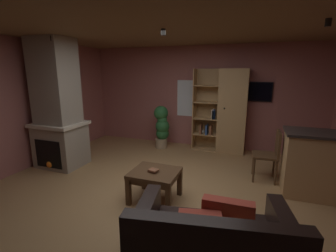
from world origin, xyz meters
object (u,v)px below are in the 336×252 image
at_px(bookshelf_cabinet, 228,112).
at_px(table_book_0, 152,171).
at_px(leather_couch, 212,251).
at_px(coffee_table, 155,177).
at_px(potted_floor_plant, 162,126).
at_px(kitchen_bar_counter, 332,166).
at_px(wall_mounted_tv, 254,92).
at_px(stone_fireplace, 58,111).
at_px(table_book_1, 154,170).
at_px(dining_chair, 270,152).

height_order(bookshelf_cabinet, table_book_0, bookshelf_cabinet).
relative_size(leather_couch, coffee_table, 2.25).
relative_size(table_book_0, potted_floor_plant, 0.09).
relative_size(kitchen_bar_counter, wall_mounted_tv, 1.76).
relative_size(stone_fireplace, table_book_1, 19.16).
relative_size(bookshelf_cabinet, coffee_table, 2.84).
xyz_separation_m(kitchen_bar_counter, coffee_table, (-2.51, -0.98, -0.14)).
height_order(stone_fireplace, coffee_table, stone_fireplace).
xyz_separation_m(bookshelf_cabinet, table_book_1, (-0.77, -2.73, -0.48)).
distance_m(bookshelf_cabinet, table_book_0, 2.89).
relative_size(potted_floor_plant, wall_mounted_tv, 1.36).
height_order(stone_fireplace, wall_mounted_tv, stone_fireplace).
bearing_deg(stone_fireplace, coffee_table, -14.75).
xyz_separation_m(kitchen_bar_counter, leather_couch, (-1.46, -2.12, -0.22)).
bearing_deg(dining_chair, stone_fireplace, -170.22).
distance_m(bookshelf_cabinet, potted_floor_plant, 1.67).
distance_m(kitchen_bar_counter, table_book_0, 2.74).
height_order(kitchen_bar_counter, potted_floor_plant, potted_floor_plant).
height_order(bookshelf_cabinet, leather_couch, bookshelf_cabinet).
relative_size(stone_fireplace, dining_chair, 2.77).
xyz_separation_m(bookshelf_cabinet, table_book_0, (-0.80, -2.73, -0.50)).
height_order(coffee_table, table_book_1, table_book_1).
height_order(kitchen_bar_counter, table_book_1, kitchen_bar_counter).
bearing_deg(bookshelf_cabinet, coffee_table, -105.90).
bearing_deg(bookshelf_cabinet, table_book_0, -106.37).
relative_size(leather_couch, potted_floor_plant, 1.46).
bearing_deg(wall_mounted_tv, kitchen_bar_counter, -58.08).
relative_size(kitchen_bar_counter, potted_floor_plant, 1.29).
xyz_separation_m(bookshelf_cabinet, potted_floor_plant, (-1.60, -0.26, -0.41)).
height_order(stone_fireplace, dining_chair, stone_fireplace).
xyz_separation_m(dining_chair, wall_mounted_tv, (-0.35, 1.59, 0.93)).
xyz_separation_m(coffee_table, potted_floor_plant, (-0.84, 2.44, 0.20)).
bearing_deg(stone_fireplace, kitchen_bar_counter, 4.14).
bearing_deg(coffee_table, wall_mounted_tv, 65.76).
distance_m(stone_fireplace, potted_floor_plant, 2.44).
bearing_deg(table_book_1, coffee_table, 83.74).
xyz_separation_m(table_book_0, potted_floor_plant, (-0.80, 2.47, 0.10)).
bearing_deg(kitchen_bar_counter, table_book_0, -158.36).
relative_size(table_book_0, table_book_1, 0.76).
bearing_deg(stone_fireplace, dining_chair, 9.78).
distance_m(table_book_1, dining_chair, 2.15).
height_order(potted_floor_plant, wall_mounted_tv, wall_mounted_tv).
bearing_deg(coffee_table, dining_chair, 38.40).
distance_m(potted_floor_plant, wall_mounted_tv, 2.37).
distance_m(leather_couch, potted_floor_plant, 4.06).
bearing_deg(leather_couch, wall_mounted_tv, 86.40).
bearing_deg(stone_fireplace, potted_floor_plant, 49.83).
xyz_separation_m(kitchen_bar_counter, potted_floor_plant, (-3.34, 1.46, 0.05)).
bearing_deg(potted_floor_plant, leather_couch, -62.19).
relative_size(leather_couch, table_book_0, 15.67).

